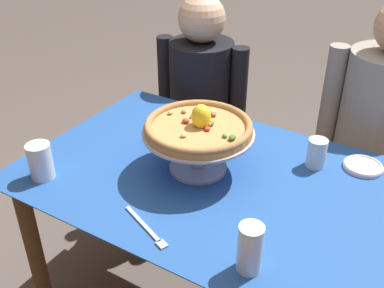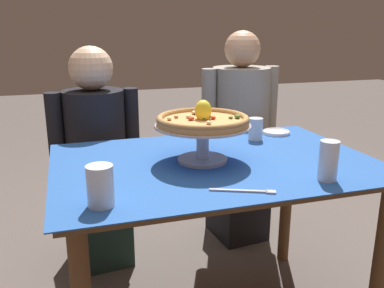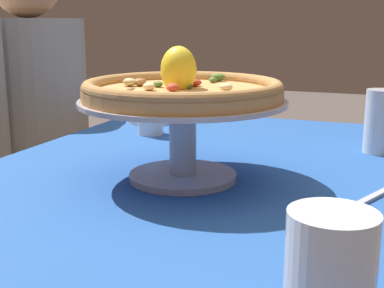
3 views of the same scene
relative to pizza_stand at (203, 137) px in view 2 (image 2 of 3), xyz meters
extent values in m
cylinder|color=brown|center=(0.60, -0.36, -0.48)|extent=(0.06, 0.06, 0.71)
cylinder|color=brown|center=(-0.50, 0.34, -0.48)|extent=(0.06, 0.06, 0.71)
cylinder|color=brown|center=(0.60, 0.34, -0.48)|extent=(0.06, 0.06, 0.71)
cube|color=brown|center=(0.05, -0.01, -0.11)|extent=(1.21, 0.82, 0.02)
cube|color=#23519E|center=(0.05, -0.01, -0.10)|extent=(1.25, 0.86, 0.00)
cylinder|color=#B7B7C1|center=(0.00, 0.00, -0.09)|extent=(0.20, 0.20, 0.01)
cylinder|color=#B7B7C1|center=(0.00, 0.00, -0.02)|extent=(0.05, 0.05, 0.13)
cylinder|color=#B7B7C1|center=(0.00, 0.00, 0.05)|extent=(0.37, 0.37, 0.01)
cylinder|color=tan|center=(0.00, 0.00, 0.06)|extent=(0.36, 0.36, 0.02)
torus|color=#AF7D47|center=(0.00, 0.00, 0.07)|extent=(0.36, 0.36, 0.02)
ellipsoid|color=#996B42|center=(-0.09, 0.05, 0.07)|extent=(0.02, 0.02, 0.01)
ellipsoid|color=tan|center=(0.00, 0.10, 0.08)|extent=(0.02, 0.03, 0.01)
ellipsoid|color=beige|center=(0.00, -0.08, 0.08)|extent=(0.02, 0.03, 0.01)
ellipsoid|color=tan|center=(-0.13, 0.02, 0.08)|extent=(0.02, 0.03, 0.01)
ellipsoid|color=#996B42|center=(0.01, 0.09, 0.08)|extent=(0.03, 0.03, 0.01)
ellipsoid|color=#4C7533|center=(0.13, -0.02, 0.08)|extent=(0.02, 0.03, 0.02)
ellipsoid|color=#C63D28|center=(-0.05, 0.00, 0.08)|extent=(0.03, 0.02, 0.01)
ellipsoid|color=beige|center=(-0.04, 0.04, 0.08)|extent=(0.03, 0.03, 0.01)
ellipsoid|color=#C63D28|center=(0.04, -0.01, 0.08)|extent=(0.03, 0.03, 0.01)
ellipsoid|color=#4C7533|center=(0.00, 0.00, 0.07)|extent=(0.02, 0.02, 0.01)
ellipsoid|color=beige|center=(0.00, 0.01, 0.08)|extent=(0.03, 0.03, 0.02)
ellipsoid|color=#4C7533|center=(0.11, -0.02, 0.07)|extent=(0.02, 0.02, 0.01)
ellipsoid|color=#C63D28|center=(0.00, 0.02, 0.07)|extent=(0.03, 0.03, 0.01)
ellipsoid|color=tan|center=(0.03, 0.02, 0.08)|extent=(0.03, 0.03, 0.01)
ellipsoid|color=#4C7533|center=(0.03, 0.03, 0.08)|extent=(0.02, 0.03, 0.01)
ellipsoid|color=#4C7533|center=(0.00, 0.05, 0.07)|extent=(0.02, 0.02, 0.01)
ellipsoid|color=yellow|center=(0.00, 0.01, 0.10)|extent=(0.09, 0.09, 0.08)
cylinder|color=white|center=(-0.42, -0.31, -0.04)|extent=(0.08, 0.08, 0.12)
cylinder|color=silver|center=(-0.42, -0.31, -0.05)|extent=(0.07, 0.07, 0.09)
cylinder|color=white|center=(0.34, 0.23, -0.05)|extent=(0.07, 0.07, 0.10)
cylinder|color=silver|center=(0.34, 0.23, -0.07)|extent=(0.06, 0.06, 0.06)
cylinder|color=white|center=(0.34, -0.33, -0.03)|extent=(0.07, 0.07, 0.14)
cylinder|color=silver|center=(0.34, -0.33, -0.06)|extent=(0.06, 0.06, 0.07)
cylinder|color=white|center=(0.49, 0.30, -0.09)|extent=(0.13, 0.13, 0.01)
torus|color=silver|center=(0.49, 0.30, -0.09)|extent=(0.13, 0.13, 0.01)
cube|color=#B7B7C1|center=(0.01, -0.33, -0.10)|extent=(0.17, 0.08, 0.01)
cube|color=#B7B7C1|center=(0.10, -0.37, -0.10)|extent=(0.04, 0.03, 0.01)
cube|color=#1E3833|center=(-0.37, 0.65, -0.62)|extent=(0.31, 0.35, 0.45)
cylinder|color=black|center=(-0.37, 0.65, -0.14)|extent=(0.34, 0.34, 0.50)
sphere|color=beige|center=(-0.37, 0.65, 0.21)|extent=(0.22, 0.22, 0.22)
cylinder|color=black|center=(-0.56, 0.63, -0.11)|extent=(0.08, 0.08, 0.42)
cylinder|color=black|center=(-0.17, 0.67, -0.11)|extent=(0.08, 0.08, 0.42)
cube|color=black|center=(0.46, 0.68, -0.62)|extent=(0.31, 0.35, 0.45)
cylinder|color=gray|center=(0.46, 0.68, -0.10)|extent=(0.36, 0.36, 0.58)
sphere|color=tan|center=(0.46, 0.68, 0.29)|extent=(0.20, 0.20, 0.20)
cylinder|color=gray|center=(0.26, 0.66, -0.05)|extent=(0.08, 0.08, 0.50)
cylinder|color=gray|center=(0.67, 0.71, -0.05)|extent=(0.08, 0.08, 0.50)
camera|label=1|loc=(0.64, -1.10, 0.77)|focal=41.82mm
camera|label=2|loc=(-0.50, -1.45, 0.41)|focal=38.21mm
camera|label=3|loc=(-0.86, -0.35, 0.18)|focal=49.02mm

